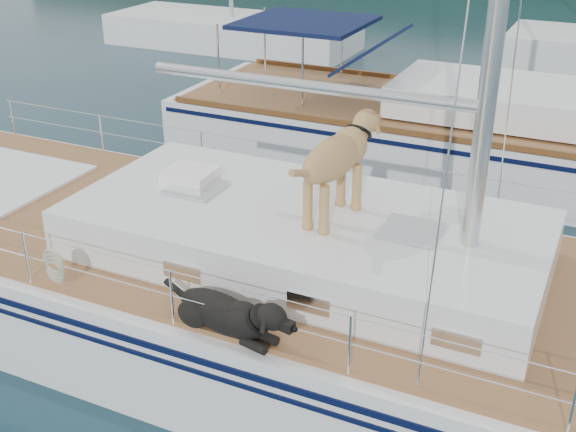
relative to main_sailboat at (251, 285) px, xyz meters
The scene contains 4 objects.
ground 0.69m from the main_sailboat, behind, with size 120.00×120.00×0.00m, color black.
main_sailboat is the anchor object (origin of this frame).
neighbor_sailboat 6.66m from the main_sailboat, 80.66° to the left, with size 11.00×3.50×13.30m.
bg_boat_west 16.18m from the main_sailboat, 120.05° to the left, with size 8.00×3.00×11.65m.
Camera 1 is at (3.68, -6.54, 5.18)m, focal length 45.00 mm.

